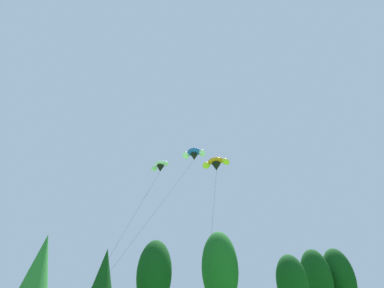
# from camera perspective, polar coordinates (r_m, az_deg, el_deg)

# --- Properties ---
(treeline_tree_e) EXTENTS (4.04, 4.04, 11.08)m
(treeline_tree_e) POSITION_cam_1_polar(r_m,az_deg,el_deg) (41.46, -29.56, -21.89)
(treeline_tree_e) COLOR #472D19
(treeline_tree_e) RESTS_ON ground_plane
(treeline_tree_f) EXTENTS (3.71, 3.71, 9.58)m
(treeline_tree_f) POSITION_cam_1_polar(r_m,az_deg,el_deg) (39.96, -18.23, -25.31)
(treeline_tree_f) COLOR #472D19
(treeline_tree_f) RESTS_ON ground_plane
(treeline_tree_g) EXTENTS (4.87, 4.87, 11.36)m
(treeline_tree_g) POSITION_cam_1_polar(r_m,az_deg,el_deg) (41.88, -7.96, -25.44)
(treeline_tree_g) COLOR #472D19
(treeline_tree_g) RESTS_ON ground_plane
(treeline_tree_h) EXTENTS (5.27, 5.27, 12.86)m
(treeline_tree_h) POSITION_cam_1_polar(r_m,az_deg,el_deg) (43.01, 5.89, -24.50)
(treeline_tree_h) COLOR #472D19
(treeline_tree_h) RESTS_ON ground_plane
(treeline_tree_i) EXTENTS (4.45, 4.45, 9.80)m
(treeline_tree_i) POSITION_cam_1_polar(r_m,az_deg,el_deg) (46.28, 20.36, -25.75)
(treeline_tree_i) COLOR #472D19
(treeline_tree_i) RESTS_ON ground_plane
(treeline_tree_j) EXTENTS (4.97, 4.97, 11.73)m
(treeline_tree_j) POSITION_cam_1_polar(r_m,az_deg,el_deg) (54.61, 24.80, -24.32)
(treeline_tree_j) COLOR #472D19
(treeline_tree_j) RESTS_ON ground_plane
(treeline_tree_k) EXTENTS (5.10, 5.10, 12.24)m
(treeline_tree_k) POSITION_cam_1_polar(r_m,az_deg,el_deg) (58.43, 28.61, -23.48)
(treeline_tree_k) COLOR #472D19
(treeline_tree_k) RESTS_ON ground_plane
(parafoil_kite_high_blue_white) EXTENTS (13.03, 14.05, 21.87)m
(parafoil_kite_high_blue_white) POSITION_cam_1_polar(r_m,az_deg,el_deg) (40.53, 0.41, -2.17)
(parafoil_kite_high_blue_white) COLOR blue
(parafoil_kite_mid_orange) EXTENTS (5.76, 9.77, 16.06)m
(parafoil_kite_mid_orange) POSITION_cam_1_polar(r_m,az_deg,el_deg) (31.24, 5.08, -4.16)
(parafoil_kite_mid_orange) COLOR orange
(parafoil_kite_far_white) EXTENTS (6.98, 9.08, 16.49)m
(parafoil_kite_far_white) POSITION_cam_1_polar(r_m,az_deg,el_deg) (32.94, -6.73, -4.65)
(parafoil_kite_far_white) COLOR white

